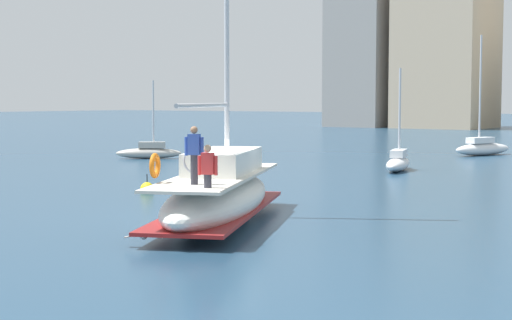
% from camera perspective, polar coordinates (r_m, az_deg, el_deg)
% --- Properties ---
extents(ground_plane, '(400.00, 400.00, 0.00)m').
position_cam_1_polar(ground_plane, '(25.12, -2.76, -4.20)').
color(ground_plane, navy).
extents(main_sailboat, '(6.16, 9.73, 13.79)m').
position_cam_1_polar(main_sailboat, '(24.04, -2.70, -2.39)').
color(main_sailboat, white).
rests_on(main_sailboat, ground).
extents(moored_sloop_near, '(3.92, 3.39, 5.02)m').
position_cam_1_polar(moored_sloop_near, '(50.76, -7.77, 0.61)').
color(moored_sloop_near, '#B7B2A8').
rests_on(moored_sloop_near, ground).
extents(moored_sloop_far, '(2.22, 4.56, 5.45)m').
position_cam_1_polar(moored_sloop_far, '(42.27, 10.30, -0.14)').
color(moored_sloop_far, silver).
rests_on(moored_sloop_far, ground).
extents(moored_catamaran, '(3.04, 5.25, 8.12)m').
position_cam_1_polar(moored_catamaran, '(55.46, 16.16, 0.91)').
color(moored_catamaran, white).
rests_on(moored_catamaran, ground).
extents(seagull, '(0.93, 0.64, 0.17)m').
position_cam_1_polar(seagull, '(20.23, -8.15, -5.49)').
color(seagull, silver).
rests_on(seagull, ground).
extents(mooring_buoy, '(0.56, 0.56, 0.88)m').
position_cam_1_polar(mooring_buoy, '(31.90, -7.93, -2.10)').
color(mooring_buoy, yellow).
rests_on(mooring_buoy, ground).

